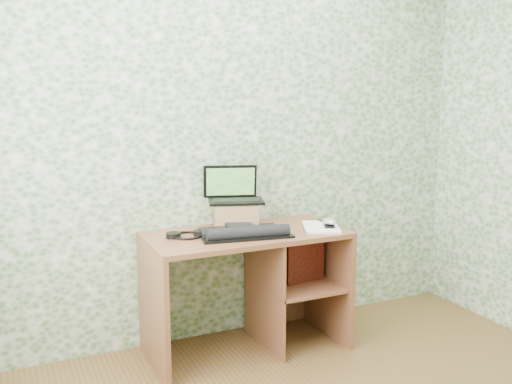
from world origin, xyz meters
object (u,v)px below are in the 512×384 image
keyboard (244,232)px  notepad (321,227)px  riser (236,215)px  desk (256,272)px  laptop (234,193)px

keyboard → notepad: size_ratio=1.79×
riser → keyboard: 0.24m
desk → laptop: 0.51m
riser → keyboard: size_ratio=0.49×
riser → keyboard: (-0.05, -0.23, -0.05)m
riser → notepad: size_ratio=0.88×
riser → notepad: (0.47, -0.24, -0.07)m
desk → laptop: (-0.08, 0.15, 0.48)m
laptop → notepad: size_ratio=1.29×
riser → laptop: laptop is taller
desk → notepad: bearing=-18.0°
desk → keyboard: (-0.13, -0.11, 0.29)m
riser → laptop: (-0.00, 0.04, 0.13)m
laptop → keyboard: size_ratio=0.72×
desk → laptop: bearing=118.6°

